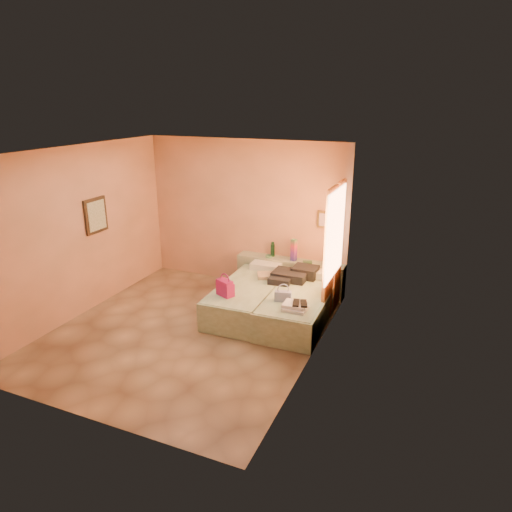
{
  "coord_description": "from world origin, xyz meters",
  "views": [
    {
      "loc": [
        3.5,
        -5.5,
        3.5
      ],
      "look_at": [
        0.81,
        0.85,
        1.1
      ],
      "focal_mm": 32.0,
      "sensor_mm": 36.0,
      "label": 1
    }
  ],
  "objects_px": {
    "water_bottle": "(273,250)",
    "flower_vase": "(329,259)",
    "blue_handbag": "(283,296)",
    "bed_right": "(299,306)",
    "towel_stack": "(295,307)",
    "headboard_ledge": "(290,276)",
    "bed_left": "(249,298)",
    "magenta_handbag": "(225,288)",
    "green_book": "(307,262)"
  },
  "relations": [
    {
      "from": "bed_right",
      "to": "flower_vase",
      "type": "xyz_separation_m",
      "value": [
        0.21,
        1.0,
        0.53
      ]
    },
    {
      "from": "water_bottle",
      "to": "bed_right",
      "type": "bearing_deg",
      "value": -50.64
    },
    {
      "from": "bed_left",
      "to": "flower_vase",
      "type": "relative_size",
      "value": 7.94
    },
    {
      "from": "green_book",
      "to": "flower_vase",
      "type": "bearing_deg",
      "value": -19.7
    },
    {
      "from": "flower_vase",
      "to": "blue_handbag",
      "type": "bearing_deg",
      "value": -103.87
    },
    {
      "from": "bed_right",
      "to": "towel_stack",
      "type": "xyz_separation_m",
      "value": [
        0.14,
        -0.64,
        0.3
      ]
    },
    {
      "from": "green_book",
      "to": "flower_vase",
      "type": "xyz_separation_m",
      "value": [
        0.39,
        -0.0,
        0.11
      ]
    },
    {
      "from": "bed_left",
      "to": "flower_vase",
      "type": "xyz_separation_m",
      "value": [
        1.11,
        1.0,
        0.53
      ]
    },
    {
      "from": "bed_left",
      "to": "water_bottle",
      "type": "height_order",
      "value": "water_bottle"
    },
    {
      "from": "water_bottle",
      "to": "flower_vase",
      "type": "bearing_deg",
      "value": -4.82
    },
    {
      "from": "blue_handbag",
      "to": "water_bottle",
      "type": "bearing_deg",
      "value": 104.28
    },
    {
      "from": "flower_vase",
      "to": "towel_stack",
      "type": "relative_size",
      "value": 0.72
    },
    {
      "from": "bed_left",
      "to": "bed_right",
      "type": "relative_size",
      "value": 1.0
    },
    {
      "from": "bed_right",
      "to": "flower_vase",
      "type": "distance_m",
      "value": 1.15
    },
    {
      "from": "headboard_ledge",
      "to": "towel_stack",
      "type": "distance_m",
      "value": 1.83
    },
    {
      "from": "headboard_ledge",
      "to": "water_bottle",
      "type": "xyz_separation_m",
      "value": [
        -0.37,
        0.04,
        0.46
      ]
    },
    {
      "from": "green_book",
      "to": "blue_handbag",
      "type": "distance_m",
      "value": 1.42
    },
    {
      "from": "flower_vase",
      "to": "blue_handbag",
      "type": "xyz_separation_m",
      "value": [
        -0.35,
        -1.42,
        -0.19
      ]
    },
    {
      "from": "magenta_handbag",
      "to": "towel_stack",
      "type": "height_order",
      "value": "magenta_handbag"
    },
    {
      "from": "headboard_ledge",
      "to": "green_book",
      "type": "bearing_deg",
      "value": -8.0
    },
    {
      "from": "water_bottle",
      "to": "towel_stack",
      "type": "relative_size",
      "value": 0.78
    },
    {
      "from": "flower_vase",
      "to": "towel_stack",
      "type": "distance_m",
      "value": 1.66
    },
    {
      "from": "water_bottle",
      "to": "green_book",
      "type": "xyz_separation_m",
      "value": [
        0.72,
        -0.09,
        -0.12
      ]
    },
    {
      "from": "bed_left",
      "to": "towel_stack",
      "type": "bearing_deg",
      "value": -33.49
    },
    {
      "from": "towel_stack",
      "to": "headboard_ledge",
      "type": "bearing_deg",
      "value": 111.31
    },
    {
      "from": "water_bottle",
      "to": "flower_vase",
      "type": "xyz_separation_m",
      "value": [
        1.11,
        -0.09,
        -0.01
      ]
    },
    {
      "from": "green_book",
      "to": "towel_stack",
      "type": "distance_m",
      "value": 1.68
    },
    {
      "from": "blue_handbag",
      "to": "towel_stack",
      "type": "bearing_deg",
      "value": -51.21
    },
    {
      "from": "bed_left",
      "to": "green_book",
      "type": "height_order",
      "value": "green_book"
    },
    {
      "from": "headboard_ledge",
      "to": "bed_left",
      "type": "xyz_separation_m",
      "value": [
        -0.38,
        -1.05,
        -0.08
      ]
    },
    {
      "from": "headboard_ledge",
      "to": "blue_handbag",
      "type": "distance_m",
      "value": 1.54
    },
    {
      "from": "headboard_ledge",
      "to": "towel_stack",
      "type": "relative_size",
      "value": 5.86
    },
    {
      "from": "water_bottle",
      "to": "magenta_handbag",
      "type": "relative_size",
      "value": 0.95
    },
    {
      "from": "flower_vase",
      "to": "green_book",
      "type": "bearing_deg",
      "value": 179.78
    },
    {
      "from": "water_bottle",
      "to": "magenta_handbag",
      "type": "bearing_deg",
      "value": -95.79
    },
    {
      "from": "bed_right",
      "to": "magenta_handbag",
      "type": "bearing_deg",
      "value": -153.32
    },
    {
      "from": "magenta_handbag",
      "to": "water_bottle",
      "type": "bearing_deg",
      "value": 108.8
    },
    {
      "from": "bed_left",
      "to": "blue_handbag",
      "type": "relative_size",
      "value": 7.81
    },
    {
      "from": "water_bottle",
      "to": "blue_handbag",
      "type": "distance_m",
      "value": 1.7
    },
    {
      "from": "magenta_handbag",
      "to": "flower_vase",
      "type": "bearing_deg",
      "value": 75.57
    },
    {
      "from": "blue_handbag",
      "to": "green_book",
      "type": "bearing_deg",
      "value": 79.38
    },
    {
      "from": "flower_vase",
      "to": "blue_handbag",
      "type": "height_order",
      "value": "flower_vase"
    },
    {
      "from": "bed_left",
      "to": "bed_right",
      "type": "height_order",
      "value": "same"
    },
    {
      "from": "headboard_ledge",
      "to": "water_bottle",
      "type": "bearing_deg",
      "value": 173.32
    },
    {
      "from": "water_bottle",
      "to": "green_book",
      "type": "distance_m",
      "value": 0.73
    },
    {
      "from": "blue_handbag",
      "to": "towel_stack",
      "type": "distance_m",
      "value": 0.36
    },
    {
      "from": "headboard_ledge",
      "to": "magenta_handbag",
      "type": "bearing_deg",
      "value": -108.42
    },
    {
      "from": "bed_left",
      "to": "water_bottle",
      "type": "bearing_deg",
      "value": 88.22
    },
    {
      "from": "water_bottle",
      "to": "blue_handbag",
      "type": "xyz_separation_m",
      "value": [
        0.76,
        -1.51,
        -0.2
      ]
    },
    {
      "from": "towel_stack",
      "to": "bed_right",
      "type": "bearing_deg",
      "value": 101.92
    }
  ]
}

